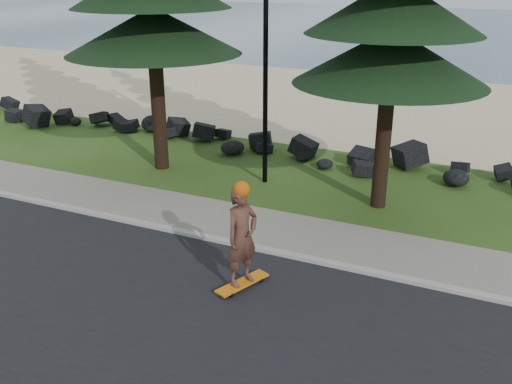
# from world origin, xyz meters

# --- Properties ---
(ground) EXTENTS (160.00, 160.00, 0.00)m
(ground) POSITION_xyz_m (0.00, 0.00, 0.00)
(ground) COLOR #2C4A17
(ground) RESTS_ON ground
(road) EXTENTS (160.00, 7.00, 0.02)m
(road) POSITION_xyz_m (0.00, -4.50, 0.01)
(road) COLOR black
(road) RESTS_ON ground
(kerb) EXTENTS (160.00, 0.20, 0.10)m
(kerb) POSITION_xyz_m (0.00, -0.90, 0.05)
(kerb) COLOR #ADA99C
(kerb) RESTS_ON ground
(sidewalk) EXTENTS (160.00, 2.00, 0.08)m
(sidewalk) POSITION_xyz_m (0.00, 0.20, 0.04)
(sidewalk) COLOR gray
(sidewalk) RESTS_ON ground
(beach_sand) EXTENTS (160.00, 15.00, 0.01)m
(beach_sand) POSITION_xyz_m (0.00, 14.50, 0.01)
(beach_sand) COLOR beige
(beach_sand) RESTS_ON ground
(ocean) EXTENTS (160.00, 58.00, 0.01)m
(ocean) POSITION_xyz_m (0.00, 51.00, 0.00)
(ocean) COLOR #405F7A
(ocean) RESTS_ON ground
(seawall_boulders) EXTENTS (60.00, 2.40, 1.10)m
(seawall_boulders) POSITION_xyz_m (0.00, 5.60, 0.00)
(seawall_boulders) COLOR black
(seawall_boulders) RESTS_ON ground
(lamp_post) EXTENTS (0.25, 0.14, 8.14)m
(lamp_post) POSITION_xyz_m (0.00, 3.20, 4.13)
(lamp_post) COLOR black
(lamp_post) RESTS_ON ground
(skateboarder) EXTENTS (0.72, 1.25, 2.27)m
(skateboarder) POSITION_xyz_m (2.02, -2.50, 1.14)
(skateboarder) COLOR orange
(skateboarder) RESTS_ON ground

